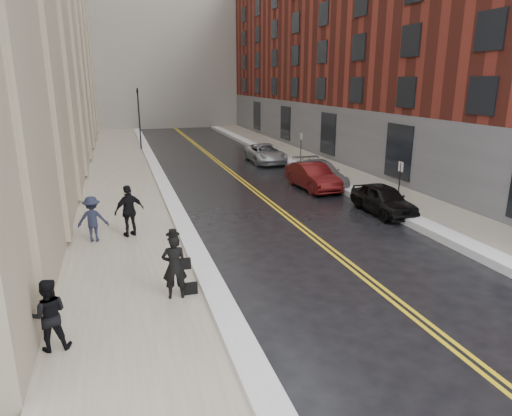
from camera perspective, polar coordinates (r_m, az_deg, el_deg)
ground at (r=12.31m, az=6.82°, el=-12.82°), size 160.00×160.00×0.00m
sidewalk_left at (r=26.49m, az=-16.52°, el=2.49°), size 4.00×64.00×0.15m
sidewalk_right at (r=29.72m, az=10.49°, el=4.28°), size 3.00×64.00×0.15m
lane_stripe_a at (r=27.38m, az=-1.97°, el=3.41°), size 0.12×64.00×0.01m
lane_stripe_b at (r=27.44m, az=-1.49°, el=3.44°), size 0.12×64.00×0.01m
snow_ridge_left at (r=26.58m, az=-11.57°, el=2.99°), size 0.70×60.80×0.26m
snow_ridge_right at (r=28.92m, az=7.22°, el=4.26°), size 0.85×60.80×0.30m
building_right at (r=39.65m, az=17.93°, el=19.60°), size 14.00×50.00×18.00m
traffic_signal at (r=39.99m, az=-14.42°, el=11.31°), size 0.18×0.15×5.20m
parking_sign_near at (r=22.19m, az=17.51°, el=3.31°), size 0.06×0.35×2.23m
parking_sign_far at (r=32.63m, az=5.65°, el=7.76°), size 0.06×0.35×2.23m
car_black at (r=21.35m, az=15.63°, el=1.07°), size 1.57×3.88×1.32m
car_maroon at (r=25.36m, az=7.11°, el=3.94°), size 1.73×4.40×1.43m
car_silver_near at (r=26.29m, az=8.01°, el=4.28°), size 2.03×4.82×1.39m
car_silver_far at (r=33.44m, az=1.18°, el=6.84°), size 2.29×4.86×1.34m
pedestrian_main at (r=12.46m, az=-10.17°, el=-7.21°), size 0.69×0.49×1.81m
pedestrian_a at (r=11.05m, az=-24.49°, el=-12.07°), size 0.83×0.66×1.65m
pedestrian_b at (r=17.54m, az=-19.75°, el=-1.31°), size 1.15×0.74×1.69m
pedestrian_c at (r=17.69m, az=-15.55°, el=-0.34°), size 1.25×0.89×1.96m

